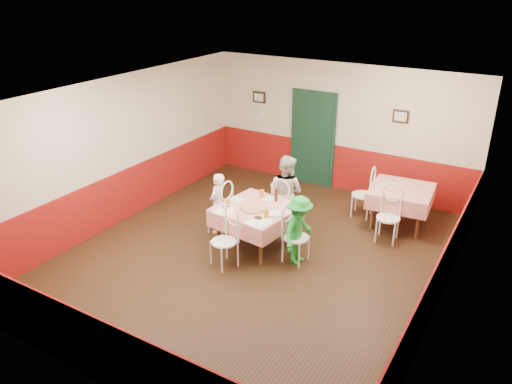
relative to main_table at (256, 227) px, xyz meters
The scene contains 39 objects.
floor 0.51m from the main_table, 55.61° to the right, with size 7.00×7.00×0.00m, color black.
ceiling 2.45m from the main_table, 55.61° to the right, with size 7.00×7.00×0.00m, color white.
back_wall 3.38m from the main_table, 86.58° to the left, with size 6.00×0.10×2.80m, color beige.
front_wall 3.92m from the main_table, 87.09° to the right, with size 6.00×0.10×2.80m, color beige.
left_wall 3.00m from the main_table, behind, with size 0.10×7.00×2.80m, color beige.
right_wall 3.36m from the main_table, ahead, with size 0.10×7.00×2.80m, color beige.
wainscot_back 3.21m from the main_table, 86.56° to the left, with size 6.00×0.03×1.00m, color maroon.
wainscot_front 3.77m from the main_table, 87.08° to the right, with size 6.00×0.03×1.00m, color maroon.
wainscot_left 2.81m from the main_table, behind, with size 0.03×7.00×1.00m, color maroon.
wainscot_right 3.19m from the main_table, ahead, with size 0.03×7.00×1.00m, color maroon.
door 3.27m from the main_table, 97.33° to the left, with size 0.96×0.06×2.10m, color black.
picture_left 3.94m from the main_table, 119.70° to the left, with size 0.32×0.03×0.26m, color black.
picture_right 3.80m from the main_table, 64.78° to the left, with size 0.32×0.03×0.26m, color black.
thermostat 3.77m from the main_table, 118.32° to the left, with size 0.10×0.03×0.10m, color white.
main_table is the anchor object (origin of this frame).
second_table 2.88m from the main_table, 47.72° to the left, with size 1.12×1.12×0.77m, color red.
chair_left 0.85m from the main_table, behind, with size 0.42×0.42×0.90m, color white, non-canonical shape.
chair_right 0.85m from the main_table, ahead, with size 0.42×0.42×0.90m, color white, non-canonical shape.
chair_far 0.85m from the main_table, 82.62° to the left, with size 0.42×0.42×0.90m, color white, non-canonical shape.
chair_near 0.85m from the main_table, 97.38° to the right, with size 0.42×0.42×0.90m, color white, non-canonical shape.
chair_second_a 2.45m from the main_table, 60.84° to the left, with size 0.42×0.42×0.90m, color white, non-canonical shape.
chair_second_b 2.39m from the main_table, 35.50° to the left, with size 0.42×0.42×0.90m, color white, non-canonical shape.
pizza 0.41m from the main_table, 100.87° to the right, with size 0.42×0.42×0.03m, color #B74723.
plate_left 0.60m from the main_table, behind, with size 0.25×0.25×0.01m, color white.
plate_right 0.57m from the main_table, 10.06° to the right, with size 0.25×0.25×0.01m, color white.
plate_far 0.56m from the main_table, 86.05° to the left, with size 0.25×0.25×0.01m, color white.
glass_a 0.66m from the main_table, 153.00° to the right, with size 0.07×0.07×0.13m, color #BF7219.
glass_b 0.63m from the main_table, 35.77° to the right, with size 0.08×0.08×0.15m, color #BF7219.
glass_c 0.62m from the main_table, 105.41° to the left, with size 0.08×0.08×0.15m, color #BF7219.
beer_bottle 0.66m from the main_table, 67.26° to the left, with size 0.06×0.06×0.21m, color #381C0A.
shaker_a 0.74m from the main_table, 143.48° to the right, with size 0.04×0.04×0.09m, color silver.
shaker_b 0.71m from the main_table, 136.08° to the right, with size 0.04×0.04×0.09m, color silver.
shaker_c 0.72m from the main_table, 146.10° to the right, with size 0.04×0.04×0.09m, color #B23319.
menu_left 0.67m from the main_table, 136.50° to the right, with size 0.30×0.40×0.00m, color white.
menu_right 0.68m from the main_table, 52.44° to the right, with size 0.30×0.40×0.00m, color white.
wallet 0.58m from the main_table, 53.98° to the right, with size 0.11×0.09×0.02m, color black.
diner_left 0.92m from the main_table, behind, with size 0.42×0.28×1.16m, color gray.
diner_far 0.97m from the main_table, 82.62° to the left, with size 0.71×0.55×1.46m, color gray.
diner_right 0.93m from the main_table, ahead, with size 0.78×0.45×1.20m, color gray.
Camera 1 is at (3.81, -6.42, 4.48)m, focal length 35.00 mm.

